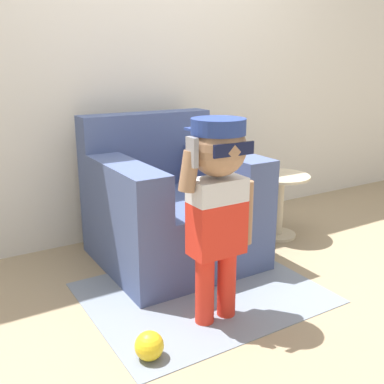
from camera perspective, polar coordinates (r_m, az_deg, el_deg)
The scene contains 7 objects.
ground_plane at distance 3.04m, azimuth 0.76°, elevation -7.92°, with size 10.00×10.00×0.00m, color #998466.
wall_back at distance 3.34m, azimuth -5.23°, elevation 17.08°, with size 10.00×0.05×2.60m.
armchair at distance 2.89m, azimuth -2.77°, elevation -2.07°, with size 0.91×0.92×0.92m.
person_child at distance 2.08m, azimuth 3.29°, elevation 0.17°, with size 0.41×0.31×1.00m.
side_table at distance 3.32m, azimuth 10.92°, elevation -0.93°, with size 0.43×0.43×0.47m.
rug at distance 2.57m, azimuth 1.37°, elevation -12.62°, with size 1.25×1.00×0.01m.
toy_ball at distance 2.06m, azimuth -5.45°, elevation -18.86°, with size 0.13×0.13×0.13m.
Camera 1 is at (-1.48, -2.35, 1.24)m, focal length 42.00 mm.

